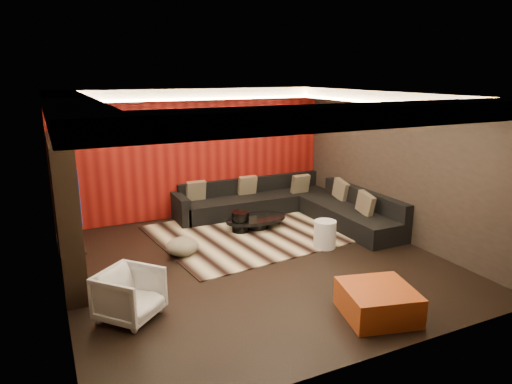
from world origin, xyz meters
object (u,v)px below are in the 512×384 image
white_side_table (325,234)px  sectional_sofa (290,206)px  armchair (130,295)px  drum_stool (240,222)px  coffee_table (256,222)px  orange_ottoman (378,302)px

white_side_table → sectional_sofa: size_ratio=0.14×
armchair → drum_stool: bearing=0.6°
drum_stool → armchair: size_ratio=0.56×
armchair → sectional_sofa: bearing=-6.8°
coffee_table → armchair: size_ratio=1.80×
coffee_table → white_side_table: (0.69, -1.48, 0.12)m
drum_stool → sectional_sofa: bearing=16.5°
orange_ottoman → white_side_table: bearing=72.6°
white_side_table → drum_stool: bearing=127.5°
coffee_table → white_side_table: white_side_table is taller
armchair → sectional_sofa: (3.98, 2.82, -0.07)m
coffee_table → white_side_table: size_ratio=2.58×
white_side_table → armchair: armchair is taller
drum_stool → sectional_sofa: sectional_sofa is taller
sectional_sofa → orange_ottoman: bearing=-103.9°
white_side_table → coffee_table: bearing=114.9°
armchair → sectional_sofa: 4.88m
white_side_table → sectional_sofa: sectional_sofa is taller
white_side_table → armchair: (-3.68, -1.01, 0.08)m
white_side_table → orange_ottoman: bearing=-107.4°
coffee_table → white_side_table: 1.64m
coffee_table → sectional_sofa: sectional_sofa is taller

